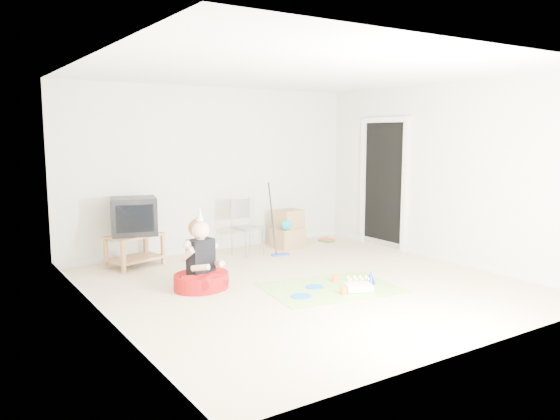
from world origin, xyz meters
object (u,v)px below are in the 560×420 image
cardboard_boxes (288,229)px  folding_chair (248,228)px  tv_stand (135,248)px  crt_tv (134,216)px  seated_woman (201,271)px  birthday_cake (358,288)px

cardboard_boxes → folding_chair: bearing=-170.1°
tv_stand → crt_tv: size_ratio=1.38×
seated_woman → birthday_cake: seated_woman is taller
cardboard_boxes → tv_stand: bearing=178.3°
cardboard_boxes → birthday_cake: (-0.72, -2.58, -0.25)m
seated_woman → birthday_cake: size_ratio=2.61×
crt_tv → folding_chair: crt_tv is taller
crt_tv → folding_chair: 1.75m
tv_stand → seated_woman: 1.57m
tv_stand → seated_woman: bearing=-78.6°
crt_tv → tv_stand: bearing=149.2°
crt_tv → seated_woman: size_ratio=0.61×
birthday_cake → cardboard_boxes: bearing=74.4°
folding_chair → seated_woman: size_ratio=0.88×
cardboard_boxes → seated_woman: seated_woman is taller
tv_stand → crt_tv: (0.00, -0.00, 0.45)m
folding_chair → seated_woman: (-1.40, -1.31, -0.21)m
tv_stand → folding_chair: folding_chair is taller
tv_stand → cardboard_boxes: (2.56, -0.07, 0.02)m
crt_tv → folding_chair: bearing=6.8°
seated_woman → cardboard_boxes: bearing=33.0°
cardboard_boxes → seated_woman: 2.68m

